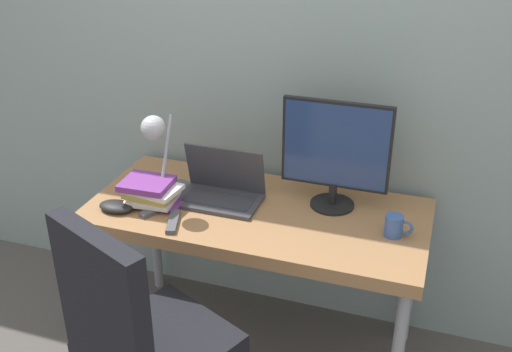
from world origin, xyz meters
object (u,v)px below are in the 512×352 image
object	(u,v)px
book_stack	(151,192)
mug	(395,226)
laptop	(221,190)
desk_lamp	(159,144)
game_controller	(116,206)
office_chair	(138,337)
monitor	(336,151)

from	to	relation	value
book_stack	mug	distance (m)	1.06
laptop	mug	world-z (taller)	laptop
desk_lamp	game_controller	xyz separation A→B (m)	(-0.16, -0.14, -0.26)
desk_lamp	mug	bearing A→B (deg)	2.36
office_chair	game_controller	bearing A→B (deg)	125.54
office_chair	desk_lamp	bearing A→B (deg)	107.69
desk_lamp	game_controller	size ratio (longest dim) A/B	2.71
monitor	desk_lamp	distance (m)	0.76
office_chair	game_controller	size ratio (longest dim) A/B	6.98
desk_lamp	book_stack	world-z (taller)	desk_lamp
desk_lamp	book_stack	bearing A→B (deg)	-133.58
office_chair	mug	world-z (taller)	office_chair
monitor	mug	distance (m)	0.40
office_chair	book_stack	bearing A→B (deg)	111.96
laptop	office_chair	distance (m)	0.79
desk_lamp	mug	world-z (taller)	desk_lamp
monitor	mug	xyz separation A→B (m)	(0.29, -0.17, -0.22)
desk_lamp	game_controller	world-z (taller)	desk_lamp
office_chair	game_controller	xyz separation A→B (m)	(-0.37, 0.52, 0.19)
desk_lamp	monitor	bearing A→B (deg)	16.21
book_stack	mug	xyz separation A→B (m)	(1.06, 0.08, -0.02)
book_stack	monitor	bearing A→B (deg)	18.23
mug	game_controller	xyz separation A→B (m)	(-1.18, -0.18, -0.03)
laptop	monitor	distance (m)	0.54
laptop	mug	xyz separation A→B (m)	(0.78, -0.06, -0.00)
monitor	office_chair	distance (m)	1.10
book_stack	desk_lamp	bearing A→B (deg)	46.42
mug	office_chair	bearing A→B (deg)	-139.04
monitor	mug	world-z (taller)	monitor
mug	desk_lamp	bearing A→B (deg)	-177.64
laptop	desk_lamp	distance (m)	0.35
laptop	mug	size ratio (longest dim) A/B	3.20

